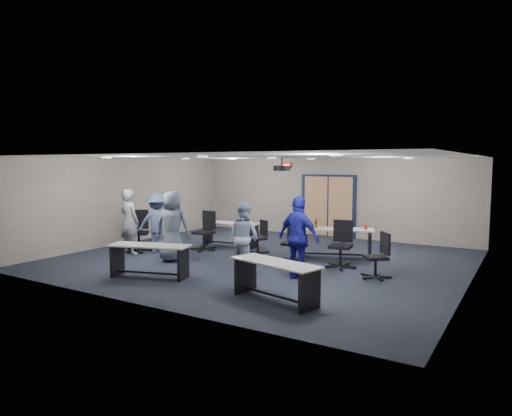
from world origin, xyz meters
The scene contains 25 objects.
floor centered at (0.00, 0.00, 0.00)m, with size 10.00×10.00×0.00m, color #1C202D.
back_wall centered at (0.00, 4.50, 1.35)m, with size 10.00×0.04×2.70m, color gray.
front_wall centered at (0.00, -4.50, 1.35)m, with size 10.00×0.04×2.70m, color gray.
left_wall centered at (-5.00, 0.00, 1.35)m, with size 0.04×9.00×2.70m, color gray.
right_wall centered at (5.00, 0.00, 1.35)m, with size 0.04×9.00×2.70m, color gray.
ceiling centered at (0.00, 0.00, 2.70)m, with size 10.00×9.00×0.04m, color white.
double_door centered at (0.00, 4.46, 1.05)m, with size 2.00×0.07×2.20m.
exit_sign centered at (-1.60, 4.44, 2.45)m, with size 0.32×0.07×0.18m.
ceiling_projector centered at (0.30, 0.50, 2.40)m, with size 0.35×0.32×0.37m.
ceiling_can_lights centered at (0.00, 0.25, 2.67)m, with size 6.24×5.74×0.02m, color white, non-canonical shape.
table_front_left centered at (-1.16, -2.95, 0.50)m, with size 1.90×1.12×0.73m.
table_front_right centered at (2.08, -3.04, 0.50)m, with size 1.90×1.03×0.73m.
table_back_left centered at (-1.81, 1.15, 0.50)m, with size 1.86×0.83×0.73m.
table_back_right centered at (1.60, 1.17, 0.55)m, with size 2.06×1.32×1.09m.
chair_back_a centered at (-2.11, 0.20, 0.57)m, with size 0.72×0.72×1.14m, color black, non-canonical shape.
chair_back_b centered at (-0.49, 0.57, 0.47)m, with size 0.59×0.59×0.94m, color black, non-canonical shape.
chair_back_c centered at (0.82, 0.11, 0.52)m, with size 0.65×0.65×1.04m, color black, non-canonical shape.
chair_back_d centered at (2.12, 0.14, 0.57)m, with size 0.72×0.72×1.15m, color black, non-canonical shape.
chair_loose_left centered at (-3.56, -0.95, 0.59)m, with size 0.75×0.75×1.19m, color black, non-canonical shape.
chair_loose_right centered at (3.15, -0.42, 0.51)m, with size 0.64×0.64×1.01m, color black, non-canonical shape.
person_gray centered at (-3.54, -1.31, 0.92)m, with size 0.67×0.44×1.83m, color gray.
person_plaid centered at (-1.86, -1.41, 0.92)m, with size 0.89×0.58×1.83m, color #4F5A6D.
person_lightblue centered at (0.32, -1.38, 0.82)m, with size 0.79×0.62×1.63m, color #A4B9D9.
person_navy centered at (1.75, -1.40, 0.91)m, with size 1.07×0.45×1.83m, color #1C1C9A.
person_back centered at (-3.04, -0.74, 0.84)m, with size 1.09×0.63×1.69m, color #475680.
Camera 1 is at (6.05, -10.22, 2.52)m, focal length 32.00 mm.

